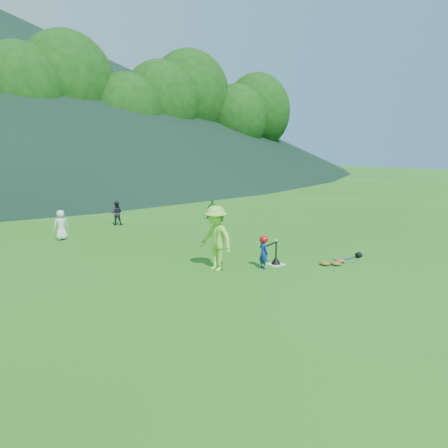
{
  "coord_description": "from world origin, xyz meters",
  "views": [
    {
      "loc": [
        -9.21,
        -8.97,
        3.51
      ],
      "look_at": [
        0.0,
        2.5,
        0.9
      ],
      "focal_mm": 35.0,
      "sensor_mm": 36.0,
      "label": 1
    }
  ],
  "objects_px": {
    "fielder_a": "(61,225)",
    "fielder_c": "(213,210)",
    "batter_child": "(263,253)",
    "fielder_b": "(116,213)",
    "equipment_pile": "(340,261)",
    "home_plate": "(276,264)",
    "batting_tee": "(276,260)",
    "adult_coach": "(216,238)"
  },
  "relations": [
    {
      "from": "fielder_b",
      "to": "equipment_pile",
      "type": "relative_size",
      "value": 0.6
    },
    {
      "from": "fielder_c",
      "to": "batting_tee",
      "type": "xyz_separation_m",
      "value": [
        -3.44,
        -7.66,
        -0.38
      ]
    },
    {
      "from": "adult_coach",
      "to": "home_plate",
      "type": "bearing_deg",
      "value": 63.58
    },
    {
      "from": "batting_tee",
      "to": "fielder_c",
      "type": "bearing_deg",
      "value": 65.84
    },
    {
      "from": "adult_coach",
      "to": "fielder_a",
      "type": "distance_m",
      "value": 7.27
    },
    {
      "from": "batting_tee",
      "to": "fielder_b",
      "type": "bearing_deg",
      "value": 94.75
    },
    {
      "from": "batter_child",
      "to": "fielder_a",
      "type": "bearing_deg",
      "value": 32.16
    },
    {
      "from": "home_plate",
      "to": "batting_tee",
      "type": "relative_size",
      "value": 0.66
    },
    {
      "from": "fielder_b",
      "to": "batting_tee",
      "type": "relative_size",
      "value": 1.59
    },
    {
      "from": "batter_child",
      "to": "fielder_b",
      "type": "xyz_separation_m",
      "value": [
        -0.19,
        9.38,
        0.07
      ]
    },
    {
      "from": "fielder_a",
      "to": "fielder_c",
      "type": "bearing_deg",
      "value": -177.97
    },
    {
      "from": "fielder_b",
      "to": "equipment_pile",
      "type": "distance_m",
      "value": 10.71
    },
    {
      "from": "fielder_a",
      "to": "equipment_pile",
      "type": "xyz_separation_m",
      "value": [
        5.53,
        -8.72,
        -0.51
      ]
    },
    {
      "from": "fielder_a",
      "to": "equipment_pile",
      "type": "bearing_deg",
      "value": 124.17
    },
    {
      "from": "fielder_c",
      "to": "home_plate",
      "type": "bearing_deg",
      "value": 92.51
    },
    {
      "from": "fielder_c",
      "to": "fielder_b",
      "type": "bearing_deg",
      "value": 5.17
    },
    {
      "from": "adult_coach",
      "to": "equipment_pile",
      "type": "xyz_separation_m",
      "value": [
        3.47,
        -1.76,
        -0.87
      ]
    },
    {
      "from": "fielder_c",
      "to": "equipment_pile",
      "type": "relative_size",
      "value": 0.56
    },
    {
      "from": "batter_child",
      "to": "fielder_b",
      "type": "bearing_deg",
      "value": 10.49
    },
    {
      "from": "home_plate",
      "to": "fielder_c",
      "type": "distance_m",
      "value": 8.41
    },
    {
      "from": "fielder_a",
      "to": "equipment_pile",
      "type": "distance_m",
      "value": 10.34
    },
    {
      "from": "home_plate",
      "to": "fielder_a",
      "type": "height_order",
      "value": "fielder_a"
    },
    {
      "from": "fielder_a",
      "to": "fielder_c",
      "type": "xyz_separation_m",
      "value": [
        7.26,
        0.03,
        -0.07
      ]
    },
    {
      "from": "adult_coach",
      "to": "fielder_c",
      "type": "relative_size",
      "value": 1.85
    },
    {
      "from": "adult_coach",
      "to": "fielder_a",
      "type": "relative_size",
      "value": 1.63
    },
    {
      "from": "home_plate",
      "to": "fielder_a",
      "type": "distance_m",
      "value": 8.56
    },
    {
      "from": "fielder_a",
      "to": "fielder_c",
      "type": "height_order",
      "value": "fielder_a"
    },
    {
      "from": "fielder_b",
      "to": "home_plate",
      "type": "bearing_deg",
      "value": 124.59
    },
    {
      "from": "adult_coach",
      "to": "batting_tee",
      "type": "xyz_separation_m",
      "value": [
        1.77,
        -0.67,
        -0.81
      ]
    },
    {
      "from": "fielder_b",
      "to": "batting_tee",
      "type": "xyz_separation_m",
      "value": [
        0.77,
        -9.32,
        -0.41
      ]
    },
    {
      "from": "adult_coach",
      "to": "fielder_b",
      "type": "xyz_separation_m",
      "value": [
        0.99,
        8.65,
        -0.39
      ]
    },
    {
      "from": "adult_coach",
      "to": "fielder_c",
      "type": "distance_m",
      "value": 8.73
    },
    {
      "from": "fielder_a",
      "to": "fielder_b",
      "type": "bearing_deg",
      "value": -149.23
    },
    {
      "from": "fielder_c",
      "to": "equipment_pile",
      "type": "height_order",
      "value": "fielder_c"
    },
    {
      "from": "fielder_b",
      "to": "batting_tee",
      "type": "bearing_deg",
      "value": 124.59
    },
    {
      "from": "fielder_b",
      "to": "fielder_c",
      "type": "bearing_deg",
      "value": -171.66
    },
    {
      "from": "fielder_c",
      "to": "batting_tee",
      "type": "bearing_deg",
      "value": 92.51
    },
    {
      "from": "adult_coach",
      "to": "batter_child",
      "type": "bearing_deg",
      "value": 52.65
    },
    {
      "from": "fielder_b",
      "to": "batting_tee",
      "type": "height_order",
      "value": "fielder_b"
    },
    {
      "from": "home_plate",
      "to": "adult_coach",
      "type": "distance_m",
      "value": 2.11
    },
    {
      "from": "batter_child",
      "to": "batting_tee",
      "type": "bearing_deg",
      "value": -74.79
    },
    {
      "from": "adult_coach",
      "to": "batting_tee",
      "type": "relative_size",
      "value": 2.75
    }
  ]
}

